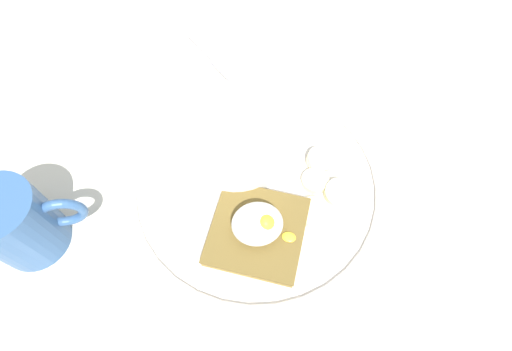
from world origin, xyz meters
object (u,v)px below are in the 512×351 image
Objects in this scene: banana_slice_left at (313,212)px; banana_slice_front at (315,181)px; toast_slice at (257,231)px; banana_slice_back at (339,193)px; oatmeal_bowl at (236,139)px; poached_egg at (258,224)px; knife at (215,60)px; coffee_mug at (18,223)px; banana_slice_right at (320,159)px.

banana_slice_front is at bearing -105.56° from banana_slice_left.
toast_slice is 10.84cm from banana_slice_back.
poached_egg is (-1.08, 11.03, -0.18)cm from oatmeal_bowl.
coffee_mug is at bearing 47.44° from knife.
coffee_mug is at bearing 0.10° from banana_slice_back.
oatmeal_bowl is 25.14cm from coffee_mug.
banana_slice_right is 22.92cm from knife.
poached_egg is 9.91cm from banana_slice_front.
poached_egg is 7.19cm from banana_slice_left.
banana_slice_front is at bearing 65.60° from banana_slice_right.
poached_egg is at bearing 35.65° from banana_slice_front.
banana_slice_right is at bearing -137.81° from toast_slice.
coffee_mug reaches higher than poached_egg.
banana_slice_left is (-7.69, 9.56, -2.60)cm from oatmeal_bowl.
banana_slice_left is (-6.72, -1.41, -0.07)cm from toast_slice.
banana_slice_right reaches higher than banana_slice_front.
banana_slice_right is at bearing -171.88° from coffee_mug.
banana_slice_back is at bearing 146.23° from oatmeal_bowl.
banana_slice_back is 27.68cm from knife.
knife is at bearing -71.50° from banana_slice_left.
banana_slice_back is 0.38× the size of coffee_mug.
coffee_mug is at bearing -3.59° from banana_slice_left.
banana_slice_front is (-7.86, -5.51, -0.33)cm from toast_slice.
oatmeal_bowl is 11.08cm from poached_egg.
oatmeal_bowl is at bearing -15.11° from banana_slice_right.
poached_egg is at bearing 12.47° from banana_slice_left.
banana_slice_left is 0.33× the size of knife.
banana_slice_right is (-9.11, -8.26, -0.13)cm from toast_slice.
toast_slice is at bearing 42.19° from banana_slice_right.
banana_slice_front is 1.05× the size of banana_slice_back.
poached_egg is 1.49× the size of banana_slice_right.
poached_egg is 1.68× the size of banana_slice_left.
banana_slice_back is at bearing 103.63° from banana_slice_right.
banana_slice_right is at bearing -137.28° from poached_egg.
poached_egg reaches higher than toast_slice.
banana_slice_right is (-10.07, 2.72, -2.66)cm from oatmeal_bowl.
banana_slice_left reaches higher than toast_slice.
toast_slice is 2.96× the size of banana_slice_front.
banana_slice_front is at bearing -40.37° from banana_slice_back.
banana_slice_right is at bearing 119.68° from knife.
toast_slice is at bearing 11.86° from banana_slice_left.
oatmeal_bowl is 0.93× the size of toast_slice.
banana_slice_right is 0.42× the size of coffee_mug.
coffee_mug is (35.20, 0.06, 3.19)cm from banana_slice_back.
oatmeal_bowl is at bearing -51.21° from banana_slice_left.
banana_slice_front is (-8.83, 5.47, -2.86)cm from oatmeal_bowl.
coffee_mug is (34.04, 4.86, 3.16)cm from banana_slice_right.
oatmeal_bowl is 13.78cm from banana_slice_back.
coffee_mug is (24.93, -3.40, 3.04)cm from toast_slice.
poached_egg is 12.49cm from banana_slice_right.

